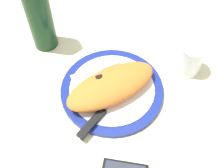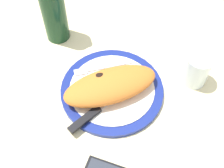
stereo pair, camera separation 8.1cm
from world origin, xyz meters
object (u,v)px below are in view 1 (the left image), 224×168
object	(u,v)px
calzone	(111,86)
fork	(94,71)
plate	(112,90)
knife	(99,115)
wine_bottle	(39,15)
water_glass	(190,60)

from	to	relation	value
calzone	fork	xyz separation A→B (cm)	(0.13, -8.70, -2.57)
plate	calzone	world-z (taller)	calzone
calzone	knife	distance (cm)	8.80
fork	knife	bearing A→B (deg)	62.80
calzone	knife	size ratio (longest dim) A/B	1.21
knife	wine_bottle	size ratio (longest dim) A/B	0.79
fork	water_glass	bearing A→B (deg)	150.03
plate	fork	distance (cm)	8.08
plate	knife	distance (cm)	9.72
water_glass	wine_bottle	world-z (taller)	wine_bottle
knife	water_glass	size ratio (longest dim) A/B	2.30
fork	plate	bearing A→B (deg)	96.89
knife	wine_bottle	bearing A→B (deg)	-91.44
knife	plate	bearing A→B (deg)	-145.02
wine_bottle	water_glass	bearing A→B (deg)	132.31
plate	water_glass	bearing A→B (deg)	165.32
plate	fork	bearing A→B (deg)	-83.11
plate	knife	world-z (taller)	knife
plate	calzone	bearing A→B (deg)	42.47
water_glass	wine_bottle	distance (cm)	46.04
knife	water_glass	distance (cm)	31.46
calzone	wine_bottle	size ratio (longest dim) A/B	0.95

